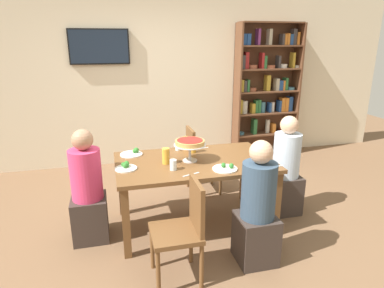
{
  "coord_description": "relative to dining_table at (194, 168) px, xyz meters",
  "views": [
    {
      "loc": [
        -0.82,
        -3.16,
        1.94
      ],
      "look_at": [
        0.0,
        0.1,
        0.89
      ],
      "focal_mm": 31.3,
      "sensor_mm": 36.0,
      "label": 1
    }
  ],
  "objects": [
    {
      "name": "salad_plate_far_diner",
      "position": [
        0.23,
        -0.31,
        0.1
      ],
      "size": [
        0.24,
        0.24,
        0.06
      ],
      "color": "white",
      "rests_on": "dining_table"
    },
    {
      "name": "cutlery_knife_near",
      "position": [
        -0.13,
        -0.36,
        0.09
      ],
      "size": [
        0.17,
        0.08,
        0.0
      ],
      "primitive_type": "cube",
      "rotation": [
        0.0,
        0.0,
        0.34
      ],
      "color": "silver",
      "rests_on": "dining_table"
    },
    {
      "name": "water_glass_clear_near",
      "position": [
        -0.1,
        0.38,
        0.14
      ],
      "size": [
        0.06,
        0.06,
        0.11
      ],
      "primitive_type": "cylinder",
      "color": "white",
      "rests_on": "dining_table"
    },
    {
      "name": "diner_head_west",
      "position": [
        -1.08,
        -0.01,
        -0.16
      ],
      "size": [
        0.34,
        0.34,
        1.15
      ],
      "color": "#382D28",
      "rests_on": "ground_plane"
    },
    {
      "name": "beer_glass_amber_spare",
      "position": [
        -0.3,
        -0.02,
        0.17
      ],
      "size": [
        0.08,
        0.08,
        0.16
      ],
      "primitive_type": "cylinder",
      "color": "gold",
      "rests_on": "dining_table"
    },
    {
      "name": "cutlery_fork_near",
      "position": [
        0.18,
        0.37,
        0.09
      ],
      "size": [
        0.18,
        0.05,
        0.0
      ],
      "primitive_type": "cube",
      "rotation": [
        0.0,
        0.0,
        3.31
      ],
      "color": "silver",
      "rests_on": "dining_table"
    },
    {
      "name": "beer_glass_amber_short",
      "position": [
        0.05,
        0.26,
        0.16
      ],
      "size": [
        0.07,
        0.07,
        0.15
      ],
      "primitive_type": "cylinder",
      "color": "gold",
      "rests_on": "dining_table"
    },
    {
      "name": "television",
      "position": [
        -0.89,
        2.11,
        1.19
      ],
      "size": [
        0.87,
        0.05,
        0.51
      ],
      "color": "black"
    },
    {
      "name": "chair_near_left",
      "position": [
        -0.3,
        -0.81,
        -0.17
      ],
      "size": [
        0.4,
        0.4,
        0.87
      ],
      "rotation": [
        0.0,
        0.0,
        1.57
      ],
      "color": "brown",
      "rests_on": "ground_plane"
    },
    {
      "name": "diner_near_right",
      "position": [
        0.38,
        -0.75,
        -0.16
      ],
      "size": [
        0.34,
        0.34,
        1.15
      ],
      "rotation": [
        0.0,
        0.0,
        1.57
      ],
      "color": "#382D28",
      "rests_on": "ground_plane"
    },
    {
      "name": "beer_glass_amber_tall",
      "position": [
        -0.0,
        0.37,
        0.16
      ],
      "size": [
        0.07,
        0.07,
        0.15
      ],
      "primitive_type": "cylinder",
      "color": "gold",
      "rests_on": "dining_table"
    },
    {
      "name": "cutlery_fork_far",
      "position": [
        0.73,
        -0.37,
        0.09
      ],
      "size": [
        0.18,
        0.03,
        0.0
      ],
      "primitive_type": "cube",
      "rotation": [
        0.0,
        0.0,
        0.05
      ],
      "color": "silver",
      "rests_on": "dining_table"
    },
    {
      "name": "ground_plane",
      "position": [
        0.0,
        0.0,
        -0.65
      ],
      "size": [
        12.0,
        12.0,
        0.0
      ],
      "primitive_type": "plane",
      "color": "brown"
    },
    {
      "name": "chair_far_right",
      "position": [
        0.27,
        0.79,
        -0.17
      ],
      "size": [
        0.4,
        0.4,
        0.87
      ],
      "rotation": [
        0.0,
        0.0,
        -1.57
      ],
      "color": "brown",
      "rests_on": "ground_plane"
    },
    {
      "name": "bookshelf",
      "position": [
        1.77,
        2.01,
        0.5
      ],
      "size": [
        1.13,
        0.3,
        2.21
      ],
      "color": "brown",
      "rests_on": "ground_plane"
    },
    {
      "name": "salad_plate_spare",
      "position": [
        -0.61,
        0.35,
        0.1
      ],
      "size": [
        0.24,
        0.24,
        0.07
      ],
      "color": "white",
      "rests_on": "dining_table"
    },
    {
      "name": "deep_dish_pizza_stand",
      "position": [
        -0.05,
        0.0,
        0.27
      ],
      "size": [
        0.33,
        0.33,
        0.23
      ],
      "color": "silver",
      "rests_on": "dining_table"
    },
    {
      "name": "water_glass_clear_far",
      "position": [
        -0.26,
        -0.2,
        0.14
      ],
      "size": [
        0.07,
        0.07,
        0.1
      ],
      "primitive_type": "cylinder",
      "color": "white",
      "rests_on": "dining_table"
    },
    {
      "name": "dining_table",
      "position": [
        0.0,
        0.0,
        0.0
      ],
      "size": [
        1.61,
        0.96,
        0.74
      ],
      "color": "brown",
      "rests_on": "ground_plane"
    },
    {
      "name": "rear_partition",
      "position": [
        0.0,
        2.2,
        0.75
      ],
      "size": [
        8.0,
        0.12,
        2.8
      ],
      "primitive_type": "cube",
      "color": "beige",
      "rests_on": "ground_plane"
    },
    {
      "name": "diner_head_east",
      "position": [
        1.08,
        0.02,
        -0.16
      ],
      "size": [
        0.34,
        0.34,
        1.15
      ],
      "rotation": [
        0.0,
        0.0,
        3.14
      ],
      "color": "#382D28",
      "rests_on": "ground_plane"
    },
    {
      "name": "salad_plate_near_diner",
      "position": [
        -0.7,
        -0.06,
        0.11
      ],
      "size": [
        0.21,
        0.21,
        0.06
      ],
      "color": "white",
      "rests_on": "dining_table"
    }
  ]
}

